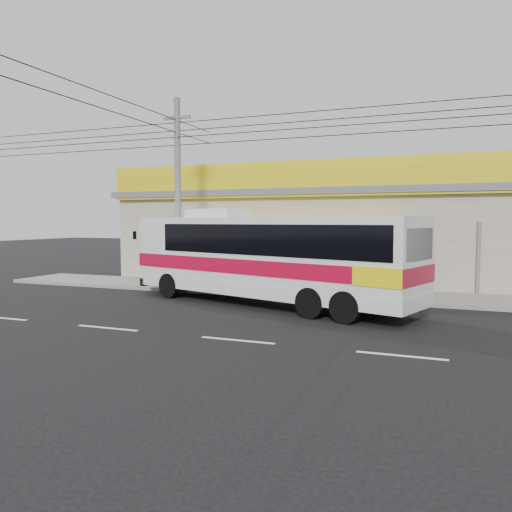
% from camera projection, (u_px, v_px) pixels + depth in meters
% --- Properties ---
extents(ground, '(120.00, 120.00, 0.00)m').
position_uv_depth(ground, '(271.00, 322.00, 14.94)').
color(ground, black).
rests_on(ground, ground).
extents(sidewalk, '(30.00, 3.20, 0.15)m').
position_uv_depth(sidewalk, '(320.00, 293.00, 20.51)').
color(sidewalk, gray).
rests_on(sidewalk, ground).
extents(lane_markings, '(50.00, 0.12, 0.01)m').
position_uv_depth(lane_markings, '(238.00, 340.00, 12.62)').
color(lane_markings, silver).
rests_on(lane_markings, ground).
extents(storefront_building, '(22.60, 9.20, 5.70)m').
position_uv_depth(storefront_building, '(347.00, 235.00, 25.51)').
color(storefront_building, gray).
rests_on(storefront_building, ground).
extents(coach_bus, '(11.51, 5.78, 3.49)m').
position_uv_depth(coach_bus, '(269.00, 254.00, 17.71)').
color(coach_bus, silver).
rests_on(coach_bus, ground).
extents(motorbike_red, '(2.13, 0.91, 1.09)m').
position_uv_depth(motorbike_red, '(169.00, 270.00, 23.82)').
color(motorbike_red, maroon).
rests_on(motorbike_red, sidewalk).
extents(motorbike_dark, '(1.94, 1.03, 1.12)m').
position_uv_depth(motorbike_dark, '(157.00, 272.00, 22.60)').
color(motorbike_dark, black).
rests_on(motorbike_dark, sidewalk).
extents(utility_pole, '(34.00, 14.00, 8.05)m').
position_uv_depth(utility_pole, '(177.00, 133.00, 20.41)').
color(utility_pole, '#5D5D5B').
rests_on(utility_pole, ground).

